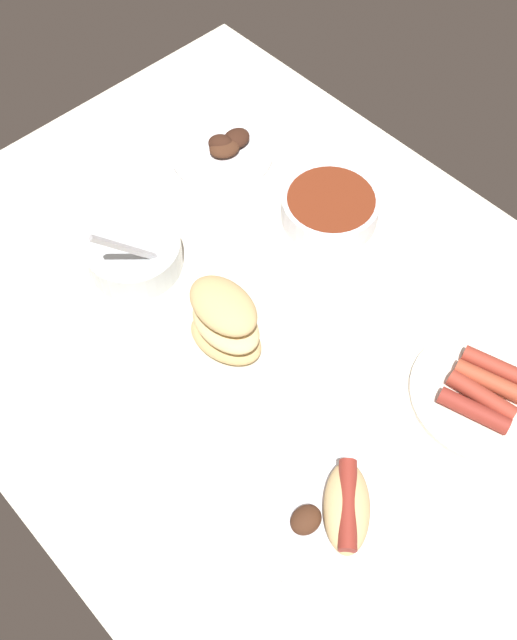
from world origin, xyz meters
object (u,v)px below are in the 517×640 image
(plate_grilled_meat, at_px, (224,151))
(plate_hotdog_assembled, at_px, (344,511))
(bowl_coleslaw, at_px, (134,253))
(bread_stack, at_px, (225,323))
(plate_sausages, at_px, (483,392))
(bowl_chili, at_px, (330,207))

(plate_grilled_meat, height_order, plate_hotdog_assembled, plate_hotdog_assembled)
(bowl_coleslaw, distance_m, plate_grilled_meat, 0.28)
(bowl_coleslaw, distance_m, bread_stack, 0.21)
(bread_stack, bearing_deg, bowl_coleslaw, -177.69)
(plate_sausages, bearing_deg, bowl_chili, 167.84)
(plate_sausages, xyz_separation_m, bowl_chili, (-0.39, 0.08, 0.02))
(bowl_coleslaw, bearing_deg, plate_grilled_meat, 107.91)
(bowl_chili, height_order, plate_grilled_meat, bowl_chili)
(plate_grilled_meat, bearing_deg, bowl_chili, 7.50)
(plate_hotdog_assembled, bearing_deg, plate_sausages, 86.21)
(plate_sausages, xyz_separation_m, bread_stack, (-0.32, -0.21, 0.04))
(bowl_coleslaw, bearing_deg, bowl_chili, 63.88)
(bowl_coleslaw, distance_m, plate_hotdog_assembled, 0.52)
(bread_stack, bearing_deg, plate_grilled_meat, 138.76)
(plate_sausages, height_order, bread_stack, bread_stack)
(plate_hotdog_assembled, bearing_deg, bread_stack, 167.63)
(plate_grilled_meat, bearing_deg, bread_stack, -41.24)
(bowl_coleslaw, xyz_separation_m, plate_grilled_meat, (-0.09, 0.27, -0.02))
(plate_sausages, height_order, plate_grilled_meat, plate_grilled_meat)
(plate_sausages, bearing_deg, plate_hotdog_assembled, -93.79)
(bowl_coleslaw, height_order, bread_stack, bowl_coleslaw)
(bowl_coleslaw, xyz_separation_m, bread_stack, (0.21, 0.01, 0.02))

